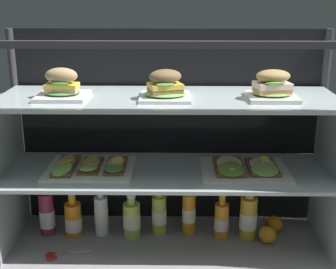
{
  "coord_description": "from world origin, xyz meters",
  "views": [
    {
      "loc": [
        0.03,
        -1.73,
        1.06
      ],
      "look_at": [
        0.0,
        0.0,
        0.51
      ],
      "focal_mm": 49.83,
      "sensor_mm": 36.0,
      "label": 1
    }
  ],
  "objects_px": {
    "juice_bottle_back_right": "(73,219)",
    "juice_bottle_back_center": "(132,219)",
    "juice_bottle_front_right_end": "(101,214)",
    "orange_fruit_beside_bottles": "(268,235)",
    "plated_roll_sandwich_near_right_corner": "(62,87)",
    "open_sandwich_tray_mid_right": "(244,168)",
    "juice_bottle_near_post": "(221,220)",
    "plated_roll_sandwich_far_left": "(272,87)",
    "juice_bottle_back_left": "(248,217)",
    "plated_roll_sandwich_left_of_center": "(165,87)",
    "orange_fruit_near_left_post": "(274,224)",
    "juice_bottle_tucked_behind": "(159,214)",
    "juice_bottle_front_left_end": "(47,214)",
    "kitchen_scissors": "(57,255)",
    "juice_bottle_front_fourth": "(189,212)",
    "open_sandwich_tray_left_of_center": "(89,167)"
  },
  "relations": [
    {
      "from": "juice_bottle_back_left",
      "to": "orange_fruit_near_left_post",
      "type": "bearing_deg",
      "value": 21.88
    },
    {
      "from": "plated_roll_sandwich_left_of_center",
      "to": "juice_bottle_front_left_end",
      "type": "xyz_separation_m",
      "value": [
        -0.51,
        0.09,
        -0.57
      ]
    },
    {
      "from": "plated_roll_sandwich_left_of_center",
      "to": "juice_bottle_tucked_behind",
      "type": "relative_size",
      "value": 0.88
    },
    {
      "from": "plated_roll_sandwich_far_left",
      "to": "open_sandwich_tray_mid_right",
      "type": "xyz_separation_m",
      "value": [
        -0.09,
        0.01,
        -0.33
      ]
    },
    {
      "from": "plated_roll_sandwich_near_right_corner",
      "to": "juice_bottle_front_left_end",
      "type": "xyz_separation_m",
      "value": [
        -0.12,
        0.08,
        -0.57
      ]
    },
    {
      "from": "juice_bottle_back_right",
      "to": "juice_bottle_front_left_end",
      "type": "bearing_deg",
      "value": 175.59
    },
    {
      "from": "juice_bottle_front_fourth",
      "to": "kitchen_scissors",
      "type": "xyz_separation_m",
      "value": [
        -0.53,
        -0.19,
        -0.09
      ]
    },
    {
      "from": "plated_roll_sandwich_far_left",
      "to": "open_sandwich_tray_left_of_center",
      "type": "relative_size",
      "value": 0.54
    },
    {
      "from": "plated_roll_sandwich_near_right_corner",
      "to": "juice_bottle_back_right",
      "type": "bearing_deg",
      "value": 96.91
    },
    {
      "from": "plated_roll_sandwich_left_of_center",
      "to": "juice_bottle_near_post",
      "type": "bearing_deg",
      "value": 15.8
    },
    {
      "from": "plated_roll_sandwich_left_of_center",
      "to": "plated_roll_sandwich_far_left",
      "type": "height_order",
      "value": "same"
    },
    {
      "from": "juice_bottle_front_right_end",
      "to": "plated_roll_sandwich_far_left",
      "type": "bearing_deg",
      "value": -6.96
    },
    {
      "from": "juice_bottle_tucked_behind",
      "to": "orange_fruit_beside_bottles",
      "type": "height_order",
      "value": "juice_bottle_tucked_behind"
    },
    {
      "from": "plated_roll_sandwich_left_of_center",
      "to": "juice_bottle_back_left",
      "type": "relative_size",
      "value": 0.84
    },
    {
      "from": "juice_bottle_back_center",
      "to": "orange_fruit_beside_bottles",
      "type": "xyz_separation_m",
      "value": [
        0.57,
        -0.04,
        -0.05
      ]
    },
    {
      "from": "juice_bottle_back_right",
      "to": "orange_fruit_near_left_post",
      "type": "distance_m",
      "value": 0.87
    },
    {
      "from": "juice_bottle_front_right_end",
      "to": "orange_fruit_near_left_post",
      "type": "distance_m",
      "value": 0.75
    },
    {
      "from": "juice_bottle_back_center",
      "to": "juice_bottle_back_left",
      "type": "xyz_separation_m",
      "value": [
        0.49,
        0.0,
        0.01
      ]
    },
    {
      "from": "plated_roll_sandwich_near_right_corner",
      "to": "juice_bottle_tucked_behind",
      "type": "bearing_deg",
      "value": 14.28
    },
    {
      "from": "plated_roll_sandwich_near_right_corner",
      "to": "open_sandwich_tray_left_of_center",
      "type": "distance_m",
      "value": 0.33
    },
    {
      "from": "juice_bottle_front_right_end",
      "to": "orange_fruit_near_left_post",
      "type": "height_order",
      "value": "juice_bottle_front_right_end"
    },
    {
      "from": "plated_roll_sandwich_left_of_center",
      "to": "juice_bottle_front_fourth",
      "type": "bearing_deg",
      "value": 45.59
    },
    {
      "from": "juice_bottle_back_right",
      "to": "kitchen_scissors",
      "type": "height_order",
      "value": "juice_bottle_back_right"
    },
    {
      "from": "open_sandwich_tray_mid_right",
      "to": "juice_bottle_near_post",
      "type": "distance_m",
      "value": 0.27
    },
    {
      "from": "juice_bottle_front_right_end",
      "to": "juice_bottle_back_left",
      "type": "bearing_deg",
      "value": -1.7
    },
    {
      "from": "plated_roll_sandwich_near_right_corner",
      "to": "plated_roll_sandwich_left_of_center",
      "type": "height_order",
      "value": "plated_roll_sandwich_near_right_corner"
    },
    {
      "from": "juice_bottle_back_right",
      "to": "orange_fruit_beside_bottles",
      "type": "distance_m",
      "value": 0.82
    },
    {
      "from": "juice_bottle_back_left",
      "to": "juice_bottle_back_center",
      "type": "bearing_deg",
      "value": -179.75
    },
    {
      "from": "juice_bottle_back_center",
      "to": "orange_fruit_near_left_post",
      "type": "bearing_deg",
      "value": 4.77
    },
    {
      "from": "open_sandwich_tray_left_of_center",
      "to": "open_sandwich_tray_mid_right",
      "type": "relative_size",
      "value": 1.0
    },
    {
      "from": "juice_bottle_back_left",
      "to": "plated_roll_sandwich_left_of_center",
      "type": "bearing_deg",
      "value": -169.54
    },
    {
      "from": "plated_roll_sandwich_near_right_corner",
      "to": "orange_fruit_near_left_post",
      "type": "relative_size",
      "value": 2.6
    },
    {
      "from": "plated_roll_sandwich_left_of_center",
      "to": "juice_bottle_back_left",
      "type": "bearing_deg",
      "value": 10.46
    },
    {
      "from": "open_sandwich_tray_mid_right",
      "to": "juice_bottle_tucked_behind",
      "type": "xyz_separation_m",
      "value": [
        -0.34,
        0.08,
        -0.25
      ]
    },
    {
      "from": "juice_bottle_back_right",
      "to": "juice_bottle_back_center",
      "type": "height_order",
      "value": "juice_bottle_back_right"
    },
    {
      "from": "juice_bottle_tucked_behind",
      "to": "kitchen_scissors",
      "type": "xyz_separation_m",
      "value": [
        -0.4,
        -0.19,
        -0.09
      ]
    },
    {
      "from": "plated_roll_sandwich_left_of_center",
      "to": "juice_bottle_front_fourth",
      "type": "distance_m",
      "value": 0.58
    },
    {
      "from": "juice_bottle_near_post",
      "to": "open_sandwich_tray_left_of_center",
      "type": "bearing_deg",
      "value": -173.96
    },
    {
      "from": "kitchen_scissors",
      "to": "plated_roll_sandwich_left_of_center",
      "type": "bearing_deg",
      "value": 12.1
    },
    {
      "from": "juice_bottle_back_left",
      "to": "kitchen_scissors",
      "type": "xyz_separation_m",
      "value": [
        -0.77,
        -0.16,
        -0.09
      ]
    },
    {
      "from": "juice_bottle_tucked_behind",
      "to": "juice_bottle_near_post",
      "type": "relative_size",
      "value": 1.05
    },
    {
      "from": "open_sandwich_tray_mid_right",
      "to": "juice_bottle_back_left",
      "type": "height_order",
      "value": "open_sandwich_tray_mid_right"
    },
    {
      "from": "plated_roll_sandwich_left_of_center",
      "to": "plated_roll_sandwich_far_left",
      "type": "relative_size",
      "value": 1.04
    },
    {
      "from": "plated_roll_sandwich_far_left",
      "to": "juice_bottle_tucked_behind",
      "type": "xyz_separation_m",
      "value": [
        -0.43,
        0.1,
        -0.57
      ]
    },
    {
      "from": "juice_bottle_near_post",
      "to": "orange_fruit_near_left_post",
      "type": "xyz_separation_m",
      "value": [
        0.23,
        0.05,
        -0.04
      ]
    },
    {
      "from": "juice_bottle_front_left_end",
      "to": "kitchen_scissors",
      "type": "bearing_deg",
      "value": -65.51
    },
    {
      "from": "juice_bottle_front_right_end",
      "to": "orange_fruit_beside_bottles",
      "type": "xyz_separation_m",
      "value": [
        0.7,
        -0.06,
        -0.06
      ]
    },
    {
      "from": "open_sandwich_tray_left_of_center",
      "to": "juice_bottle_back_center",
      "type": "distance_m",
      "value": 0.31
    },
    {
      "from": "open_sandwich_tray_mid_right",
      "to": "juice_bottle_front_left_end",
      "type": "distance_m",
      "value": 0.86
    },
    {
      "from": "plated_roll_sandwich_near_right_corner",
      "to": "open_sandwich_tray_mid_right",
      "type": "distance_m",
      "value": 0.77
    }
  ]
}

